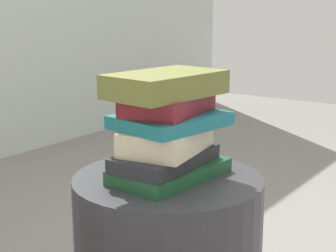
# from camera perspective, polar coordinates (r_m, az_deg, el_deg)

# --- Properties ---
(book_forest) EXTENTS (0.30, 0.19, 0.03)m
(book_forest) POSITION_cam_1_polar(r_m,az_deg,el_deg) (1.30, 0.30, -4.87)
(book_forest) COLOR #1E512D
(book_forest) RESTS_ON side_table
(book_charcoal) EXTENTS (0.27, 0.16, 0.04)m
(book_charcoal) POSITION_cam_1_polar(r_m,az_deg,el_deg) (1.28, -0.29, -3.50)
(book_charcoal) COLOR #28282D
(book_charcoal) RESTS_ON book_forest
(book_cream) EXTENTS (0.24, 0.19, 0.06)m
(book_cream) POSITION_cam_1_polar(r_m,az_deg,el_deg) (1.27, -0.14, -1.49)
(book_cream) COLOR beige
(book_cream) RESTS_ON book_charcoal
(book_teal) EXTENTS (0.28, 0.23, 0.03)m
(book_teal) POSITION_cam_1_polar(r_m,az_deg,el_deg) (1.28, 0.38, 0.61)
(book_teal) COLOR #1E727F
(book_teal) RESTS_ON book_cream
(book_maroon) EXTENTS (0.24, 0.18, 0.04)m
(book_maroon) POSITION_cam_1_polar(r_m,az_deg,el_deg) (1.27, 0.01, 2.36)
(book_maroon) COLOR maroon
(book_maroon) RESTS_ON book_teal
(book_olive) EXTENTS (0.30, 0.20, 0.06)m
(book_olive) POSITION_cam_1_polar(r_m,az_deg,el_deg) (1.25, -0.33, 4.53)
(book_olive) COLOR olive
(book_olive) RESTS_ON book_maroon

